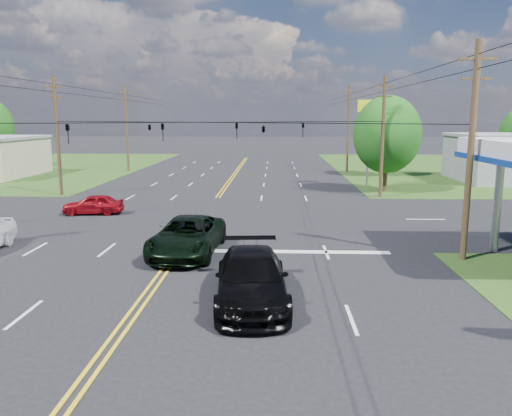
{
  "coord_description": "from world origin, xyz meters",
  "views": [
    {
      "loc": [
        4.57,
        -18.93,
        6.27
      ],
      "look_at": [
        3.61,
        6.0,
        1.75
      ],
      "focal_mm": 35.0,
      "sensor_mm": 36.0,
      "label": 1
    }
  ],
  "objects_px": {
    "pole_se": "(471,150)",
    "tree_right_a": "(387,135)",
    "pickup_dkgreen": "(187,236)",
    "pole_ne": "(383,135)",
    "pole_nw": "(58,135)",
    "suv_black": "(251,278)",
    "tree_right_b": "(386,137)",
    "pole_right_far": "(348,127)",
    "pole_left_far": "(127,127)"
  },
  "relations": [
    {
      "from": "suv_black",
      "to": "pickup_dkgreen",
      "type": "bearing_deg",
      "value": 114.46
    },
    {
      "from": "suv_black",
      "to": "pole_nw",
      "type": "bearing_deg",
      "value": 121.55
    },
    {
      "from": "suv_black",
      "to": "pole_ne",
      "type": "bearing_deg",
      "value": 64.77
    },
    {
      "from": "pole_se",
      "to": "pole_nw",
      "type": "relative_size",
      "value": 1.0
    },
    {
      "from": "pole_nw",
      "to": "pickup_dkgreen",
      "type": "height_order",
      "value": "pole_nw"
    },
    {
      "from": "tree_right_a",
      "to": "suv_black",
      "type": "bearing_deg",
      "value": -111.02
    },
    {
      "from": "pole_se",
      "to": "pole_right_far",
      "type": "distance_m",
      "value": 37.0
    },
    {
      "from": "pole_left_far",
      "to": "pickup_dkgreen",
      "type": "xyz_separation_m",
      "value": [
        13.5,
        -36.5,
        -4.32
      ]
    },
    {
      "from": "pole_se",
      "to": "pole_nw",
      "type": "xyz_separation_m",
      "value": [
        -26.0,
        18.0,
        0.0
      ]
    },
    {
      "from": "pole_left_far",
      "to": "suv_black",
      "type": "distance_m",
      "value": 45.98
    },
    {
      "from": "pole_se",
      "to": "pole_ne",
      "type": "relative_size",
      "value": 1.0
    },
    {
      "from": "pole_se",
      "to": "tree_right_a",
      "type": "xyz_separation_m",
      "value": [
        1.0,
        21.0,
        -0.05
      ]
    },
    {
      "from": "tree_right_a",
      "to": "pole_nw",
      "type": "bearing_deg",
      "value": -173.66
    },
    {
      "from": "tree_right_a",
      "to": "tree_right_b",
      "type": "height_order",
      "value": "tree_right_a"
    },
    {
      "from": "tree_right_b",
      "to": "pickup_dkgreen",
      "type": "distance_m",
      "value": 36.38
    },
    {
      "from": "tree_right_a",
      "to": "suv_black",
      "type": "distance_m",
      "value": 28.76
    },
    {
      "from": "pole_left_far",
      "to": "pole_right_far",
      "type": "bearing_deg",
      "value": 0.0
    },
    {
      "from": "pole_ne",
      "to": "tree_right_a",
      "type": "bearing_deg",
      "value": 71.57
    },
    {
      "from": "suv_black",
      "to": "pole_se",
      "type": "bearing_deg",
      "value": 27.33
    },
    {
      "from": "pole_ne",
      "to": "pickup_dkgreen",
      "type": "height_order",
      "value": "pole_ne"
    },
    {
      "from": "tree_right_a",
      "to": "tree_right_b",
      "type": "distance_m",
      "value": 12.27
    },
    {
      "from": "pole_ne",
      "to": "tree_right_a",
      "type": "xyz_separation_m",
      "value": [
        1.0,
        3.0,
        -0.05
      ]
    },
    {
      "from": "pole_se",
      "to": "pole_ne",
      "type": "distance_m",
      "value": 18.0
    },
    {
      "from": "pole_ne",
      "to": "suv_black",
      "type": "xyz_separation_m",
      "value": [
        -9.22,
        -23.59,
        -4.05
      ]
    },
    {
      "from": "pole_nw",
      "to": "suv_black",
      "type": "relative_size",
      "value": 1.6
    },
    {
      "from": "pole_se",
      "to": "tree_right_a",
      "type": "bearing_deg",
      "value": 87.27
    },
    {
      "from": "pickup_dkgreen",
      "to": "pole_ne",
      "type": "bearing_deg",
      "value": 58.11
    },
    {
      "from": "pole_nw",
      "to": "pole_right_far",
      "type": "bearing_deg",
      "value": 36.16
    },
    {
      "from": "pole_ne",
      "to": "pole_right_far",
      "type": "distance_m",
      "value": 19.0
    },
    {
      "from": "pole_ne",
      "to": "pole_left_far",
      "type": "height_order",
      "value": "pole_left_far"
    },
    {
      "from": "pole_left_far",
      "to": "pickup_dkgreen",
      "type": "distance_m",
      "value": 39.16
    },
    {
      "from": "pole_se",
      "to": "tree_right_b",
      "type": "distance_m",
      "value": 33.19
    },
    {
      "from": "pole_left_far",
      "to": "pole_right_far",
      "type": "relative_size",
      "value": 1.0
    },
    {
      "from": "pole_nw",
      "to": "pickup_dkgreen",
      "type": "xyz_separation_m",
      "value": [
        13.5,
        -17.5,
        -4.07
      ]
    },
    {
      "from": "pole_left_far",
      "to": "tree_right_b",
      "type": "xyz_separation_m",
      "value": [
        29.5,
        -4.0,
        -0.95
      ]
    },
    {
      "from": "pole_se",
      "to": "pickup_dkgreen",
      "type": "distance_m",
      "value": 13.15
    },
    {
      "from": "pole_nw",
      "to": "suv_black",
      "type": "height_order",
      "value": "pole_nw"
    },
    {
      "from": "pole_right_far",
      "to": "suv_black",
      "type": "relative_size",
      "value": 1.68
    },
    {
      "from": "pole_nw",
      "to": "tree_right_b",
      "type": "distance_m",
      "value": 33.1
    },
    {
      "from": "pole_left_far",
      "to": "suv_black",
      "type": "relative_size",
      "value": 1.68
    },
    {
      "from": "pole_se",
      "to": "pickup_dkgreen",
      "type": "height_order",
      "value": "pole_se"
    },
    {
      "from": "tree_right_a",
      "to": "pole_right_far",
      "type": "bearing_deg",
      "value": 93.58
    },
    {
      "from": "tree_right_b",
      "to": "pole_se",
      "type": "bearing_deg",
      "value": -96.05
    },
    {
      "from": "pole_ne",
      "to": "pole_left_far",
      "type": "relative_size",
      "value": 0.95
    },
    {
      "from": "pole_se",
      "to": "pole_left_far",
      "type": "relative_size",
      "value": 0.95
    },
    {
      "from": "pole_se",
      "to": "pole_nw",
      "type": "height_order",
      "value": "same"
    },
    {
      "from": "pole_se",
      "to": "tree_right_a",
      "type": "distance_m",
      "value": 21.02
    },
    {
      "from": "tree_right_a",
      "to": "tree_right_b",
      "type": "xyz_separation_m",
      "value": [
        2.5,
        12.0,
        -0.65
      ]
    },
    {
      "from": "pickup_dkgreen",
      "to": "suv_black",
      "type": "distance_m",
      "value": 6.92
    },
    {
      "from": "pole_se",
      "to": "tree_right_b",
      "type": "xyz_separation_m",
      "value": [
        3.5,
        33.0,
        -0.7
      ]
    }
  ]
}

